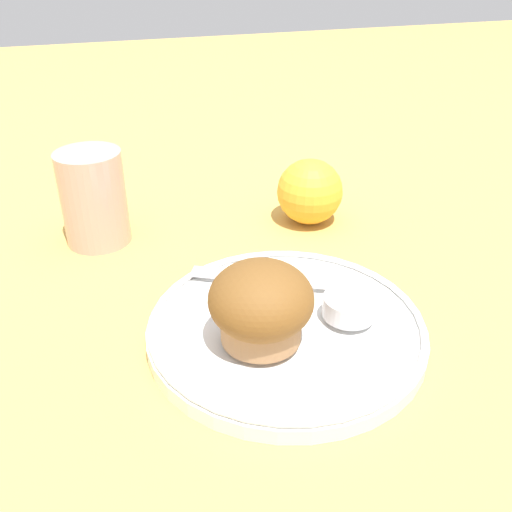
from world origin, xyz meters
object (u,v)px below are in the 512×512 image
(orange_fruit, at_px, (310,192))
(butter_knife, at_px, (282,280))
(muffin, at_px, (261,305))
(juice_glass, at_px, (94,198))

(orange_fruit, bearing_deg, butter_knife, -120.41)
(muffin, distance_m, butter_knife, 0.09)
(butter_knife, xyz_separation_m, orange_fruit, (0.09, 0.15, 0.02))
(muffin, height_order, juice_glass, juice_glass)
(muffin, relative_size, juice_glass, 0.80)
(orange_fruit, bearing_deg, juice_glass, 174.33)
(butter_knife, height_order, juice_glass, juice_glass)
(butter_knife, bearing_deg, muffin, -93.74)
(muffin, height_order, butter_knife, muffin)
(muffin, relative_size, butter_knife, 0.52)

